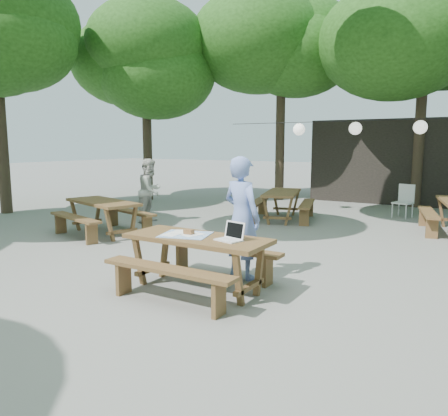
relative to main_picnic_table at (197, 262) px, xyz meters
name	(u,v)px	position (x,y,z in m)	size (l,w,h in m)	color
ground	(261,272)	(0.37, 1.20, -0.39)	(80.00, 80.00, 0.00)	slate
pavilion	(408,161)	(0.87, 11.70, 1.01)	(6.00, 3.00, 2.80)	black
main_picnic_table	(197,262)	(0.00, 0.00, 0.00)	(2.00, 1.58, 0.75)	#513B1C
picnic_table_nw	(103,217)	(-3.92, 1.99, 0.00)	(2.26, 2.03, 0.75)	#513B1C
picnic_table_far_w	(282,205)	(-1.29, 5.77, 0.00)	(2.04, 2.26, 0.75)	#513B1C
woman	(242,218)	(0.24, 0.82, 0.52)	(0.66, 0.43, 1.82)	#768FD8
second_person	(150,191)	(-4.05, 3.74, 0.42)	(0.79, 0.61, 1.62)	beige
plastic_chair	(403,208)	(1.38, 7.83, -0.13)	(0.54, 0.54, 0.90)	silver
laptop	(231,236)	(0.52, 0.03, 0.42)	(0.38, 0.33, 0.24)	white
tabletop_clutter	(186,234)	(-0.19, 0.00, 0.37)	(0.77, 0.70, 0.08)	#3874BF
paper_lanterns	(356,128)	(0.18, 7.20, 2.02)	(9.00, 0.34, 0.38)	black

